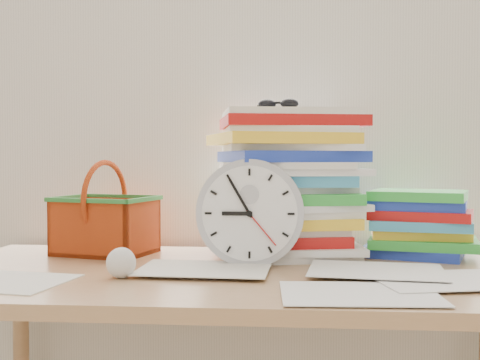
# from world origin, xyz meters

# --- Properties ---
(curtain) EXTENTS (2.40, 0.01, 2.50)m
(curtain) POSITION_xyz_m (0.00, 1.98, 1.30)
(curtain) COLOR white
(curtain) RESTS_ON room_shell
(desk) EXTENTS (1.40, 0.70, 0.75)m
(desk) POSITION_xyz_m (0.00, 1.60, 0.68)
(desk) COLOR #A97B4F
(desk) RESTS_ON ground
(paper_stack) EXTENTS (0.44, 0.39, 0.38)m
(paper_stack) POSITION_xyz_m (0.11, 1.82, 0.94)
(paper_stack) COLOR white
(paper_stack) RESTS_ON desk
(clock) EXTENTS (0.25, 0.05, 0.25)m
(clock) POSITION_xyz_m (0.02, 1.66, 0.88)
(clock) COLOR #B5B5BB
(clock) RESTS_ON desk
(sunglasses) EXTENTS (0.14, 0.13, 0.03)m
(sunglasses) POSITION_xyz_m (0.09, 1.78, 1.14)
(sunglasses) COLOR black
(sunglasses) RESTS_ON paper_stack
(book_stack) EXTENTS (0.32, 0.27, 0.17)m
(book_stack) POSITION_xyz_m (0.44, 1.83, 0.84)
(book_stack) COLOR white
(book_stack) RESTS_ON desk
(basket) EXTENTS (0.28, 0.25, 0.24)m
(basket) POSITION_xyz_m (-0.37, 1.80, 0.87)
(basket) COLOR #BE4112
(basket) RESTS_ON desk
(crumpled_ball) EXTENTS (0.07, 0.07, 0.07)m
(crumpled_ball) POSITION_xyz_m (-0.24, 1.49, 0.78)
(crumpled_ball) COLOR white
(crumpled_ball) RESTS_ON desk
(scattered_papers) EXTENTS (1.26, 0.42, 0.02)m
(scattered_papers) POSITION_xyz_m (0.00, 1.60, 0.76)
(scattered_papers) COLOR white
(scattered_papers) RESTS_ON desk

